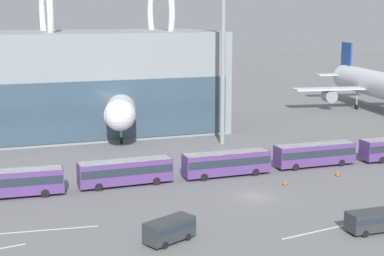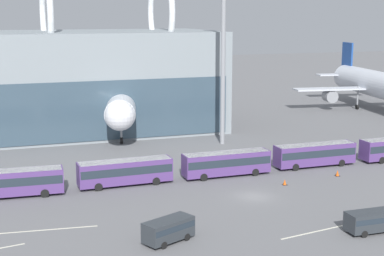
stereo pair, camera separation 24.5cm
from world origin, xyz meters
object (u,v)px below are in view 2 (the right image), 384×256
(airliner_at_gate_far, at_px, (123,100))
(shuttle_bus_1, at_px, (125,171))
(service_van_crossing, at_px, (372,220))
(floodlight_mast, at_px, (223,34))
(service_van_foreground, at_px, (168,229))
(traffic_cone_1, at_px, (337,173))
(shuttle_bus_2, at_px, (226,162))
(shuttle_bus_3, at_px, (315,153))
(traffic_cone_0, at_px, (285,182))
(airliner_parked_remote, at_px, (376,84))
(shuttle_bus_0, at_px, (12,181))

(airliner_at_gate_far, distance_m, shuttle_bus_1, 35.84)
(airliner_at_gate_far, height_order, service_van_crossing, airliner_at_gate_far)
(shuttle_bus_1, relative_size, floodlight_mast, 0.39)
(shuttle_bus_1, xyz_separation_m, service_van_foreground, (-0.21, -19.60, -0.60))
(airliner_at_gate_far, xyz_separation_m, traffic_cone_1, (20.29, -39.83, -5.20))
(shuttle_bus_2, height_order, service_van_crossing, shuttle_bus_2)
(service_van_crossing, bearing_deg, shuttle_bus_2, -75.62)
(shuttle_bus_1, height_order, shuttle_bus_2, same)
(shuttle_bus_2, bearing_deg, shuttle_bus_3, 2.01)
(traffic_cone_1, bearing_deg, shuttle_bus_2, 161.09)
(shuttle_bus_1, bearing_deg, service_van_crossing, -51.86)
(shuttle_bus_1, bearing_deg, floodlight_mast, 40.54)
(traffic_cone_1, bearing_deg, traffic_cone_0, -170.65)
(airliner_parked_remote, bearing_deg, service_van_crossing, -27.70)
(shuttle_bus_3, bearing_deg, shuttle_bus_0, -179.21)
(floodlight_mast, distance_m, traffic_cone_0, 30.45)
(shuttle_bus_1, distance_m, shuttle_bus_2, 13.66)
(airliner_at_gate_far, height_order, traffic_cone_1, airliner_at_gate_far)
(shuttle_bus_0, relative_size, shuttle_bus_1, 1.01)
(service_van_foreground, xyz_separation_m, traffic_cone_1, (27.89, 14.64, -0.92))
(floodlight_mast, distance_m, traffic_cone_1, 30.12)
(shuttle_bus_2, relative_size, traffic_cone_1, 15.05)
(shuttle_bus_0, bearing_deg, traffic_cone_1, -3.26)
(shuttle_bus_1, xyz_separation_m, shuttle_bus_2, (13.66, -0.15, 0.00))
(shuttle_bus_0, height_order, service_van_foreground, shuttle_bus_0)
(airliner_parked_remote, bearing_deg, shuttle_bus_1, -50.54)
(airliner_at_gate_far, relative_size, shuttle_bus_3, 3.15)
(airliner_at_gate_far, xyz_separation_m, shuttle_bus_1, (-7.40, -34.88, -3.68))
(airliner_parked_remote, height_order, service_van_crossing, airliner_parked_remote)
(floodlight_mast, bearing_deg, shuttle_bus_1, -138.11)
(traffic_cone_1, bearing_deg, shuttle_bus_0, 173.65)
(traffic_cone_0, bearing_deg, shuttle_bus_1, 161.54)
(shuttle_bus_2, bearing_deg, shuttle_bus_1, 179.03)
(shuttle_bus_0, distance_m, shuttle_bus_3, 40.99)
(shuttle_bus_0, relative_size, shuttle_bus_3, 1.01)
(shuttle_bus_1, relative_size, traffic_cone_1, 15.10)
(floodlight_mast, xyz_separation_m, traffic_cone_0, (-1.43, -24.77, -17.65))
(shuttle_bus_2, height_order, traffic_cone_0, shuttle_bus_2)
(airliner_at_gate_far, distance_m, traffic_cone_0, 43.19)
(floodlight_mast, bearing_deg, service_van_foreground, -118.61)
(shuttle_bus_0, relative_size, service_van_crossing, 2.26)
(shuttle_bus_1, distance_m, service_van_crossing, 30.77)
(shuttle_bus_0, bearing_deg, shuttle_bus_1, 4.59)
(shuttle_bus_2, xyz_separation_m, traffic_cone_1, (14.02, -4.80, -1.52))
(shuttle_bus_0, relative_size, shuttle_bus_2, 1.01)
(airliner_parked_remote, bearing_deg, shuttle_bus_0, -54.87)
(service_van_foreground, height_order, service_van_crossing, service_van_foreground)
(airliner_at_gate_far, height_order, shuttle_bus_1, airliner_at_gate_far)
(airliner_at_gate_far, distance_m, shuttle_bus_2, 35.78)
(floodlight_mast, relative_size, traffic_cone_1, 38.42)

